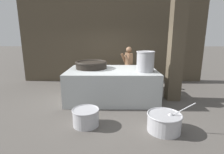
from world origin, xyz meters
TOP-DOWN VIEW (x-y plane):
  - ground_plane at (0.00, 0.00)m, footprint 60.00×60.00m
  - back_wall at (0.00, 2.49)m, footprint 8.30×0.24m
  - support_pillar at (2.04, -0.01)m, footprint 0.42×0.42m
  - hearth_platform at (0.00, 0.00)m, footprint 2.90×1.83m
  - giant_wok_near at (-0.71, 0.21)m, footprint 1.08×1.08m
  - stock_pot at (1.03, -0.30)m, footprint 0.57×0.57m
  - cook at (0.64, 1.26)m, footprint 0.47×0.66m
  - prep_bowl_vegetables at (1.19, -2.06)m, footprint 1.01×0.78m
  - prep_bowl_meat at (-0.61, -1.82)m, footprint 0.65×0.65m

SIDE VIEW (x-z plane):
  - ground_plane at x=0.00m, z-range 0.00..0.00m
  - prep_bowl_meat at x=-0.61m, z-range 0.02..0.43m
  - prep_bowl_vegetables at x=1.19m, z-range -0.13..0.59m
  - hearth_platform at x=0.00m, z-range 0.00..1.02m
  - cook at x=0.64m, z-range 0.07..1.75m
  - giant_wok_near at x=-0.71m, z-range 1.03..1.27m
  - stock_pot at x=1.03m, z-range 1.03..1.65m
  - back_wall at x=0.00m, z-range 0.00..4.07m
  - support_pillar at x=2.04m, z-range 0.00..4.07m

